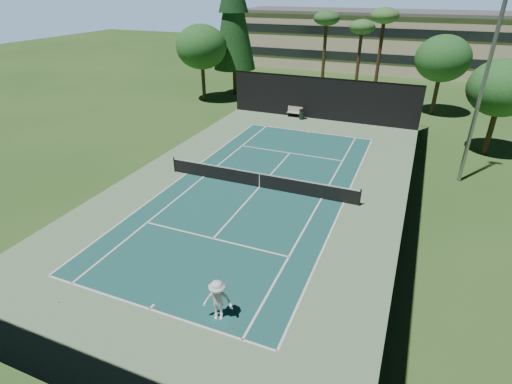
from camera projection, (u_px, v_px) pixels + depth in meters
ground at (259, 187)px, 25.90m from camera, size 160.00×160.00×0.00m
apron_slab at (259, 187)px, 25.90m from camera, size 18.00×32.00×0.01m
court_surface at (259, 187)px, 25.90m from camera, size 10.97×23.77×0.01m
court_lines at (259, 187)px, 25.89m from camera, size 11.07×23.87×0.01m
tennis_net at (259, 180)px, 25.65m from camera, size 12.90×0.10×1.10m
fence at (260, 158)px, 25.03m from camera, size 18.04×32.05×4.03m
player at (218, 300)px, 15.32m from camera, size 1.32×0.97×1.83m
tennis_ball_a at (58, 302)px, 16.48m from camera, size 0.07×0.07×0.07m
tennis_ball_b at (283, 169)px, 28.46m from camera, size 0.06×0.06×0.06m
tennis_ball_c at (298, 169)px, 28.44m from camera, size 0.06×0.06×0.06m
tennis_ball_d at (235, 162)px, 29.60m from camera, size 0.07×0.07×0.07m
park_bench at (295, 112)px, 39.47m from camera, size 1.50×0.45×1.02m
trash_bin at (302, 115)px, 38.80m from camera, size 0.56×0.56×0.95m
pine_tree at (233, 7)px, 43.60m from camera, size 4.80×4.80×15.00m
palm_a at (327, 22)px, 42.48m from camera, size 2.80×2.80×9.32m
palm_b at (362, 30)px, 43.32m from camera, size 2.80×2.80×8.42m
palm_c at (384, 20)px, 39.44m from camera, size 2.80×2.80×9.77m
decid_tree_a at (443, 59)px, 38.06m from camera, size 5.12×5.12×7.62m
decid_tree_b at (502, 88)px, 28.66m from camera, size 4.80×4.80×7.14m
decid_tree_c at (201, 47)px, 42.74m from camera, size 5.44×5.44×8.09m
campus_building at (371, 39)px, 61.67m from camera, size 40.50×12.50×8.30m
light_pole at (484, 83)px, 23.78m from camera, size 0.90×0.25×12.22m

